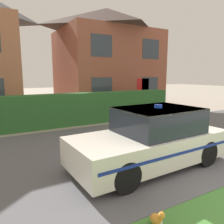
{
  "coord_description": "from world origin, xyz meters",
  "views": [
    {
      "loc": [
        -4.31,
        -1.77,
        2.33
      ],
      "look_at": [
        -0.6,
        4.81,
        1.05
      ],
      "focal_mm": 35.0,
      "sensor_mm": 36.0,
      "label": 1
    }
  ],
  "objects": [
    {
      "name": "police_car",
      "position": [
        -0.78,
        2.43,
        0.72
      ],
      "size": [
        4.15,
        1.91,
        1.58
      ],
      "rotation": [
        0.0,
        0.0,
        3.18
      ],
      "color": "black",
      "rests_on": "road_strip"
    },
    {
      "name": "garden_hedge",
      "position": [
        -0.86,
        7.99,
        0.74
      ],
      "size": [
        10.75,
        0.79,
        1.48
      ],
      "primitive_type": "cube",
      "color": "#2D662D",
      "rests_on": "ground"
    },
    {
      "name": "cat",
      "position": [
        -2.17,
        0.57,
        0.11
      ],
      "size": [
        0.21,
        0.32,
        0.27
      ],
      "rotation": [
        0.0,
        0.0,
        5.05
      ],
      "color": "orange",
      "rests_on": "ground"
    },
    {
      "name": "road_strip",
      "position": [
        0.0,
        3.99,
        0.01
      ],
      "size": [
        28.0,
        6.38,
        0.01
      ],
      "primitive_type": "cube",
      "color": "#5B5B60",
      "rests_on": "ground"
    },
    {
      "name": "wheelie_bin",
      "position": [
        3.4,
        8.67,
        0.55
      ],
      "size": [
        0.73,
        0.73,
        1.09
      ],
      "rotation": [
        0.0,
        0.0,
        -0.4
      ],
      "color": "#23662D",
      "rests_on": "ground"
    },
    {
      "name": "house_right",
      "position": [
        3.65,
        13.1,
        3.63
      ],
      "size": [
        7.13,
        5.93,
        7.13
      ],
      "color": "#93513D",
      "rests_on": "ground"
    }
  ]
}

